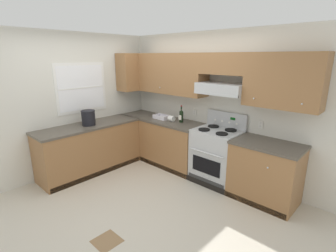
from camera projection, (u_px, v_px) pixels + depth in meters
ground_plane at (134, 193)px, 4.01m from camera, size 7.04×7.04×0.00m
floor_accent_tile at (107, 241)px, 2.98m from camera, size 0.30×0.30×0.01m
wall_back at (212, 94)px, 4.42m from camera, size 4.68×0.57×2.55m
wall_left at (88, 98)px, 4.86m from camera, size 0.47×4.00×2.55m
counter_back_run at (189, 149)px, 4.67m from camera, size 3.60×0.65×0.91m
counter_left_run at (90, 148)px, 4.70m from camera, size 0.63×1.91×0.91m
stove at (216, 155)px, 4.30m from camera, size 0.76×0.62×1.20m
wine_bottle at (181, 116)px, 4.73m from camera, size 0.08×0.08×0.33m
bowl at (162, 117)px, 5.03m from camera, size 0.32×0.20×0.08m
bucket at (88, 118)px, 4.53m from camera, size 0.25×0.25×0.27m
paper_towel_roll at (172, 119)px, 4.81m from camera, size 0.11×0.11×0.11m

